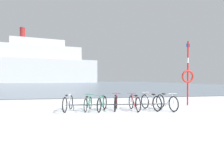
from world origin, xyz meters
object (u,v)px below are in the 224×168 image
(bicycle_0, at_px, (68,103))
(bicycle_6, at_px, (167,102))
(rescue_post, at_px, (188,75))
(bicycle_1, at_px, (88,103))
(bicycle_4, at_px, (134,103))
(ferry_ship, at_px, (40,65))
(bicycle_2, at_px, (102,104))
(bicycle_3, at_px, (116,103))
(bicycle_5, at_px, (151,102))

(bicycle_0, distance_m, bicycle_6, 4.71)
(bicycle_0, xyz_separation_m, rescue_post, (6.63, 0.82, 1.36))
(bicycle_1, xyz_separation_m, rescue_post, (5.70, 0.90, 1.39))
(bicycle_1, relative_size, bicycle_6, 0.91)
(bicycle_4, bearing_deg, ferry_ship, 102.27)
(bicycle_2, height_order, ferry_ship, ferry_ship)
(bicycle_0, xyz_separation_m, bicycle_1, (0.93, -0.08, -0.03))
(bicycle_4, bearing_deg, bicycle_3, 162.54)
(bicycle_6, bearing_deg, ferry_ship, 103.27)
(bicycle_0, height_order, bicycle_6, bicycle_6)
(bicycle_3, bearing_deg, bicycle_5, -8.90)
(bicycle_2, relative_size, bicycle_4, 0.90)
(bicycle_4, xyz_separation_m, bicycle_5, (0.82, 0.01, 0.02))
(bicycle_3, height_order, ferry_ship, ferry_ship)
(bicycle_4, relative_size, bicycle_6, 0.95)
(bicycle_3, xyz_separation_m, ferry_ship, (-16.97, 81.70, 7.39))
(bicycle_6, height_order, rescue_post, rescue_post)
(bicycle_0, distance_m, ferry_ship, 83.20)
(bicycle_0, distance_m, bicycle_2, 1.60)
(bicycle_4, height_order, rescue_post, rescue_post)
(bicycle_2, distance_m, ferry_ship, 83.76)
(bicycle_1, bearing_deg, bicycle_4, -8.50)
(bicycle_2, height_order, bicycle_5, bicycle_5)
(bicycle_3, height_order, bicycle_5, bicycle_5)
(bicycle_4, xyz_separation_m, ferry_ship, (-17.82, 81.97, 7.39))
(bicycle_6, bearing_deg, bicycle_0, 172.81)
(bicycle_6, height_order, ferry_ship, ferry_ship)
(bicycle_2, bearing_deg, bicycle_0, 170.34)
(bicycle_4, bearing_deg, rescue_post, 19.21)
(bicycle_3, relative_size, ferry_ship, 0.03)
(bicycle_1, height_order, bicycle_2, bicycle_2)
(bicycle_2, height_order, bicycle_4, bicycle_4)
(bicycle_1, distance_m, ferry_ship, 83.45)
(bicycle_6, distance_m, rescue_post, 2.77)
(bicycle_2, xyz_separation_m, rescue_post, (5.05, 1.09, 1.39))
(bicycle_0, xyz_separation_m, bicycle_4, (3.11, -0.41, -0.01))
(bicycle_0, distance_m, rescue_post, 6.82)
(bicycle_5, relative_size, ferry_ship, 0.04)
(bicycle_4, distance_m, rescue_post, 3.97)
(bicycle_0, relative_size, ferry_ship, 0.03)
(bicycle_0, relative_size, bicycle_2, 1.12)
(bicycle_6, bearing_deg, bicycle_1, 172.26)
(ferry_ship, bearing_deg, rescue_post, -75.20)
(bicycle_0, bearing_deg, bicycle_5, -5.83)
(bicycle_0, distance_m, bicycle_4, 3.14)
(bicycle_5, bearing_deg, bicycle_3, 171.10)
(bicycle_0, height_order, bicycle_4, bicycle_0)
(bicycle_4, distance_m, bicycle_6, 1.57)
(bicycle_2, xyz_separation_m, ferry_ship, (-16.29, 81.83, 7.41))
(rescue_post, height_order, ferry_ship, ferry_ship)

